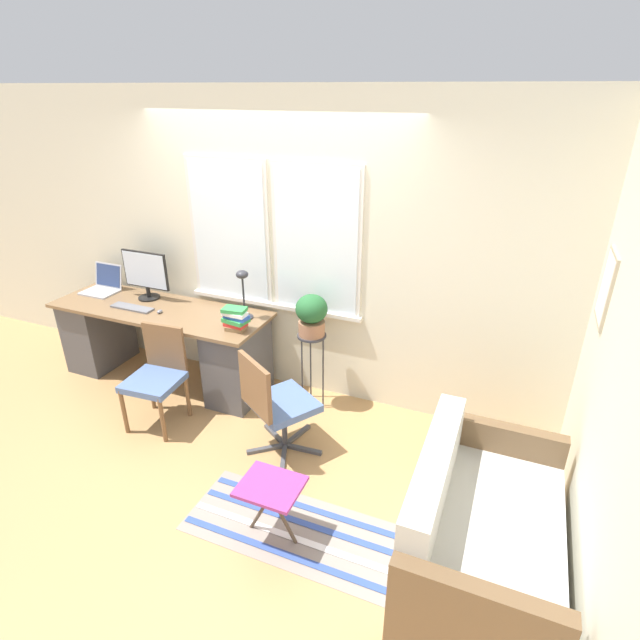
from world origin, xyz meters
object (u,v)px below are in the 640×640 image
(monitor, at_px, (146,274))
(potted_plant, at_px, (312,314))
(keyboard, at_px, (132,308))
(couch_loveseat, at_px, (477,537))
(office_chair_swivel, at_px, (275,403))
(mouse, at_px, (160,312))
(desk_chair_wooden, at_px, (157,374))
(plant_stand, at_px, (312,344))
(folding_stool, at_px, (271,490))
(laptop, at_px, (103,286))
(desk_lamp, at_px, (243,286))
(book_stack, at_px, (236,319))

(monitor, xyz_separation_m, potted_plant, (1.76, -0.02, -0.11))
(keyboard, relative_size, couch_loveseat, 0.32)
(keyboard, bearing_deg, office_chair_swivel, -14.93)
(mouse, xyz_separation_m, couch_loveseat, (3.03, -1.03, -0.49))
(keyboard, distance_m, office_chair_swivel, 1.83)
(mouse, xyz_separation_m, desk_chair_wooden, (0.32, -0.50, -0.32))
(plant_stand, relative_size, potted_plant, 1.93)
(monitor, relative_size, folding_stool, 1.17)
(laptop, xyz_separation_m, office_chair_swivel, (2.32, -0.70, -0.37))
(monitor, distance_m, folding_stool, 2.68)
(mouse, relative_size, desk_lamp, 0.14)
(laptop, distance_m, plant_stand, 2.33)
(couch_loveseat, bearing_deg, folding_stool, 100.06)
(monitor, distance_m, keyboard, 0.37)
(keyboard, bearing_deg, book_stack, -0.63)
(mouse, xyz_separation_m, potted_plant, (1.43, 0.24, 0.13))
(desk_lamp, relative_size, couch_loveseat, 0.33)
(potted_plant, relative_size, folding_stool, 0.85)
(monitor, bearing_deg, desk_chair_wooden, -49.11)
(monitor, distance_m, office_chair_swivel, 2.00)
(desk_lamp, xyz_separation_m, book_stack, (0.06, -0.25, -0.20))
(desk_chair_wooden, bearing_deg, plant_stand, 29.30)
(plant_stand, bearing_deg, book_stack, -155.75)
(book_stack, relative_size, plant_stand, 0.33)
(mouse, bearing_deg, laptop, 166.00)
(mouse, height_order, potted_plant, potted_plant)
(mouse, distance_m, book_stack, 0.84)
(desk_lamp, xyz_separation_m, desk_chair_wooden, (-0.46, -0.72, -0.61))
(keyboard, bearing_deg, folding_stool, -30.31)
(laptop, bearing_deg, folding_stool, -28.69)
(book_stack, bearing_deg, couch_loveseat, -24.44)
(monitor, height_order, office_chair_swivel, monitor)
(keyboard, xyz_separation_m, mouse, (0.31, 0.02, 0.01))
(monitor, height_order, couch_loveseat, monitor)
(book_stack, distance_m, couch_loveseat, 2.48)
(keyboard, xyz_separation_m, potted_plant, (1.74, 0.25, 0.13))
(monitor, height_order, desk_chair_wooden, monitor)
(monitor, bearing_deg, book_stack, -13.58)
(keyboard, bearing_deg, laptop, 157.64)
(office_chair_swivel, relative_size, plant_stand, 1.23)
(mouse, relative_size, plant_stand, 0.09)
(monitor, bearing_deg, folding_stool, -35.20)
(monitor, xyz_separation_m, keyboard, (0.02, -0.27, -0.25))
(office_chair_swivel, height_order, couch_loveseat, office_chair_swivel)
(office_chair_swivel, bearing_deg, laptop, 15.45)
(desk_chair_wooden, xyz_separation_m, office_chair_swivel, (1.11, 0.02, -0.01))
(book_stack, height_order, office_chair_swivel, book_stack)
(plant_stand, xyz_separation_m, potted_plant, (0.00, 0.00, 0.29))
(book_stack, bearing_deg, mouse, 177.99)
(laptop, xyz_separation_m, folding_stool, (2.68, -1.47, -0.44))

